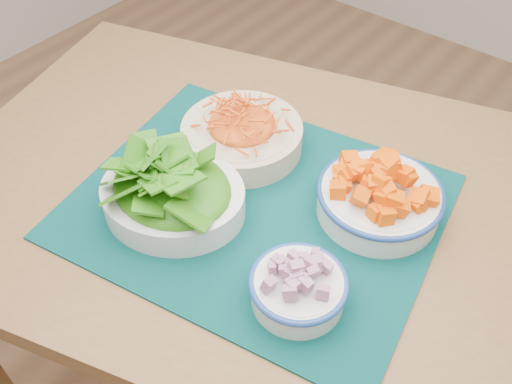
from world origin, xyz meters
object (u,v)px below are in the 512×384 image
carrot_bowl (242,131)px  onion_bowl (298,286)px  lettuce_bowl (172,188)px  table (267,234)px  squash_bowl (381,191)px  placemat (256,206)px

carrot_bowl → onion_bowl: bearing=-37.3°
lettuce_bowl → onion_bowl: bearing=-26.0°
table → lettuce_bowl: (-0.09, -0.13, 0.16)m
table → lettuce_bowl: size_ratio=4.53×
squash_bowl → lettuce_bowl: 0.32m
squash_bowl → lettuce_bowl: bearing=-142.4°
table → carrot_bowl: size_ratio=4.64×
onion_bowl → table: bearing=138.1°
lettuce_bowl → squash_bowl: bearing=15.5°
lettuce_bowl → carrot_bowl: bearing=71.3°
placemat → onion_bowl: 0.19m
carrot_bowl → lettuce_bowl: 0.18m
table → placemat: size_ratio=2.29×
placemat → onion_bowl: bearing=-43.7°
carrot_bowl → lettuce_bowl: bearing=-86.6°
table → onion_bowl: bearing=-58.2°
squash_bowl → table: bearing=-156.9°
lettuce_bowl → onion_bowl: lettuce_bowl is taller
table → squash_bowl: 0.24m
placemat → lettuce_bowl: bearing=-146.9°
lettuce_bowl → placemat: bearing=20.7°
carrot_bowl → lettuce_bowl: (0.01, -0.18, 0.01)m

